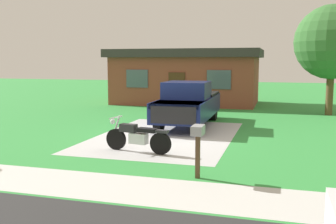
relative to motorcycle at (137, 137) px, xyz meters
name	(u,v)px	position (x,y,z in m)	size (l,w,h in m)	color
ground_plane	(166,136)	(0.11, 2.70, -0.47)	(80.00, 80.00, 0.00)	green
driveway_pad	(166,136)	(0.11, 2.70, -0.47)	(4.88, 7.53, 0.01)	#BCBCBC
sidewalk_strip	(90,185)	(0.11, -3.30, -0.47)	(36.00, 1.80, 0.01)	beige
motorcycle	(137,137)	(0.00, 0.00, 0.00)	(2.20, 0.74, 1.09)	black
pickup_truck	(189,103)	(0.35, 5.44, 0.48)	(2.13, 5.67, 1.90)	black
mailbox	(198,137)	(2.31, -2.13, 0.51)	(0.26, 0.48, 1.26)	#4C3823
shade_tree	(332,42)	(6.56, 10.51, 3.23)	(3.75, 3.75, 5.59)	brown
neighbor_house	(187,76)	(-1.83, 14.14, 1.32)	(9.60, 5.60, 3.50)	brown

